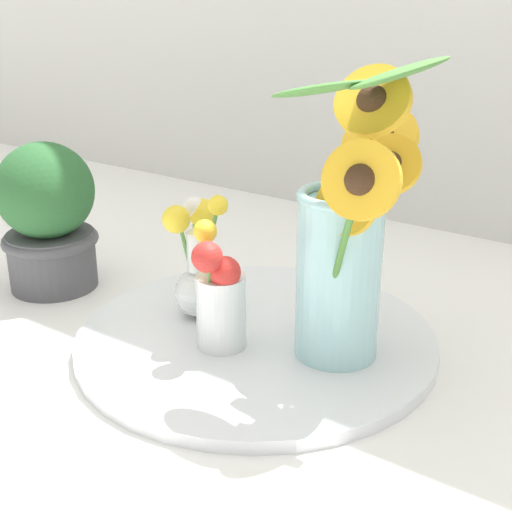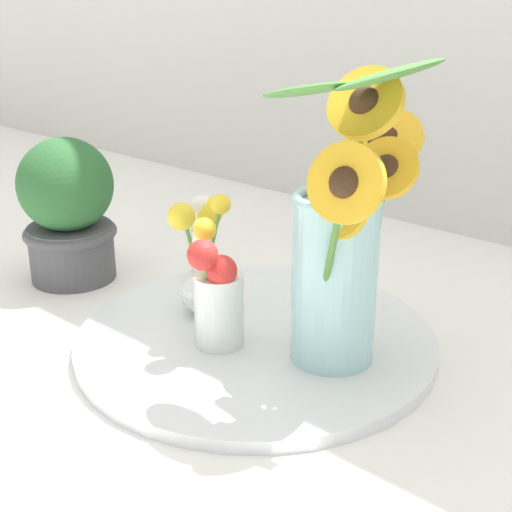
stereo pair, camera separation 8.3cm
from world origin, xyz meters
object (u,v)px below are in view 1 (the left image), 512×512
Objects in this scene: vase_small_center at (219,297)px; vase_bulb_right at (198,264)px; potted_plant at (46,216)px; mason_jar_sunflowers at (346,243)px; serving_tray at (256,339)px.

vase_small_center is 0.09m from vase_bulb_right.
potted_plant reaches higher than vase_small_center.
mason_jar_sunflowers is at bearing 27.55° from vase_small_center.
vase_bulb_right reaches higher than serving_tray.
vase_small_center is at bearing -4.55° from potted_plant.
serving_tray is at bearing -172.18° from mason_jar_sunflowers.
serving_tray is 1.27× the size of mason_jar_sunflowers.
serving_tray is 0.09m from vase_small_center.
vase_bulb_right is at bearing 6.07° from potted_plant.
vase_small_center is at bearing -35.19° from vase_bulb_right.
potted_plant is at bearing 175.45° from vase_small_center.
mason_jar_sunflowers is 2.06× the size of vase_bulb_right.
mason_jar_sunflowers is at bearing 3.52° from vase_bulb_right.
serving_tray is 2.62× the size of vase_bulb_right.
serving_tray is 2.91× the size of vase_small_center.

